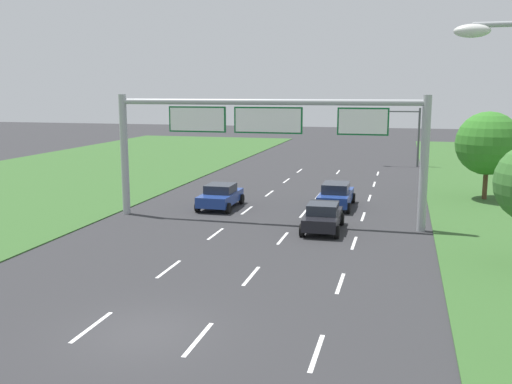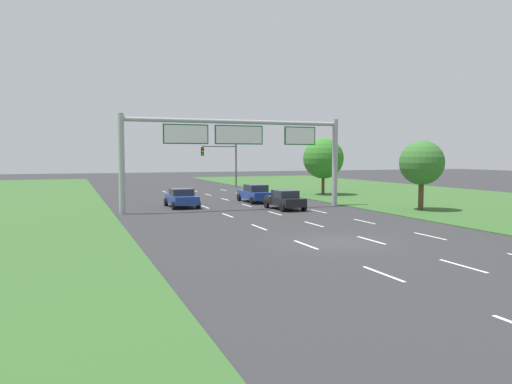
{
  "view_description": "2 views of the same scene",
  "coord_description": "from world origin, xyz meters",
  "px_view_note": "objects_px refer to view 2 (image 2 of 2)",
  "views": [
    {
      "loc": [
        7.35,
        -14.79,
        7.2
      ],
      "look_at": [
        0.5,
        11.56,
        2.35
      ],
      "focal_mm": 40.0,
      "sensor_mm": 36.0,
      "label": 1
    },
    {
      "loc": [
        -11.85,
        -20.35,
        4.09
      ],
      "look_at": [
        0.25,
        11.81,
        1.56
      ],
      "focal_mm": 35.0,
      "sensor_mm": 36.0,
      "label": 2
    }
  ],
  "objects_px": {
    "sign_gantry": "(237,144)",
    "car_lead_silver": "(182,198)",
    "traffic_light_mast": "(222,157)",
    "car_near_red": "(285,200)",
    "car_mid_lane": "(255,193)",
    "roadside_tree_mid": "(422,163)",
    "roadside_tree_far": "(323,158)"
  },
  "relations": [
    {
      "from": "car_near_red",
      "to": "car_mid_lane",
      "type": "distance_m",
      "value": 6.2
    },
    {
      "from": "car_lead_silver",
      "to": "traffic_light_mast",
      "type": "relative_size",
      "value": 0.73
    },
    {
      "from": "car_lead_silver",
      "to": "traffic_light_mast",
      "type": "height_order",
      "value": "traffic_light_mast"
    },
    {
      "from": "traffic_light_mast",
      "to": "roadside_tree_far",
      "type": "bearing_deg",
      "value": -70.06
    },
    {
      "from": "car_near_red",
      "to": "sign_gantry",
      "type": "bearing_deg",
      "value": 158.84
    },
    {
      "from": "sign_gantry",
      "to": "car_lead_silver",
      "type": "bearing_deg",
      "value": 139.64
    },
    {
      "from": "traffic_light_mast",
      "to": "sign_gantry",
      "type": "bearing_deg",
      "value": -104.26
    },
    {
      "from": "car_lead_silver",
      "to": "car_mid_lane",
      "type": "bearing_deg",
      "value": 14.88
    },
    {
      "from": "car_near_red",
      "to": "car_mid_lane",
      "type": "relative_size",
      "value": 0.91
    },
    {
      "from": "traffic_light_mast",
      "to": "roadside_tree_mid",
      "type": "bearing_deg",
      "value": -79.72
    },
    {
      "from": "roadside_tree_mid",
      "to": "car_lead_silver",
      "type": "bearing_deg",
      "value": 151.9
    },
    {
      "from": "sign_gantry",
      "to": "roadside_tree_far",
      "type": "height_order",
      "value": "sign_gantry"
    },
    {
      "from": "traffic_light_mast",
      "to": "car_near_red",
      "type": "bearing_deg",
      "value": -96.86
    },
    {
      "from": "sign_gantry",
      "to": "car_mid_lane",
      "type": "bearing_deg",
      "value": 56.23
    },
    {
      "from": "car_mid_lane",
      "to": "traffic_light_mast",
      "type": "xyz_separation_m",
      "value": [
        3.37,
        21.39,
        3.08
      ]
    },
    {
      "from": "traffic_light_mast",
      "to": "car_mid_lane",
      "type": "bearing_deg",
      "value": -98.96
    },
    {
      "from": "roadside_tree_far",
      "to": "car_lead_silver",
      "type": "bearing_deg",
      "value": -157.02
    },
    {
      "from": "car_mid_lane",
      "to": "roadside_tree_far",
      "type": "relative_size",
      "value": 0.76
    },
    {
      "from": "sign_gantry",
      "to": "traffic_light_mast",
      "type": "distance_m",
      "value": 27.23
    },
    {
      "from": "sign_gantry",
      "to": "roadside_tree_mid",
      "type": "bearing_deg",
      "value": -23.87
    },
    {
      "from": "car_lead_silver",
      "to": "traffic_light_mast",
      "type": "xyz_separation_m",
      "value": [
        10.31,
        23.3,
        3.11
      ]
    },
    {
      "from": "roadside_tree_mid",
      "to": "roadside_tree_far",
      "type": "height_order",
      "value": "roadside_tree_far"
    },
    {
      "from": "car_near_red",
      "to": "car_mid_lane",
      "type": "bearing_deg",
      "value": 89.08
    },
    {
      "from": "car_near_red",
      "to": "car_mid_lane",
      "type": "xyz_separation_m",
      "value": [
        -0.06,
        6.2,
        0.04
      ]
    },
    {
      "from": "car_near_red",
      "to": "sign_gantry",
      "type": "height_order",
      "value": "sign_gantry"
    },
    {
      "from": "sign_gantry",
      "to": "roadside_tree_far",
      "type": "xyz_separation_m",
      "value": [
        12.66,
        9.97,
        -1.19
      ]
    },
    {
      "from": "sign_gantry",
      "to": "roadside_tree_mid",
      "type": "height_order",
      "value": "sign_gantry"
    },
    {
      "from": "car_near_red",
      "to": "traffic_light_mast",
      "type": "distance_m",
      "value": 27.96
    },
    {
      "from": "car_near_red",
      "to": "car_mid_lane",
      "type": "height_order",
      "value": "car_mid_lane"
    },
    {
      "from": "roadside_tree_far",
      "to": "car_near_red",
      "type": "bearing_deg",
      "value": -129.66
    },
    {
      "from": "car_mid_lane",
      "to": "traffic_light_mast",
      "type": "relative_size",
      "value": 0.79
    },
    {
      "from": "car_near_red",
      "to": "car_lead_silver",
      "type": "distance_m",
      "value": 8.2
    }
  ]
}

